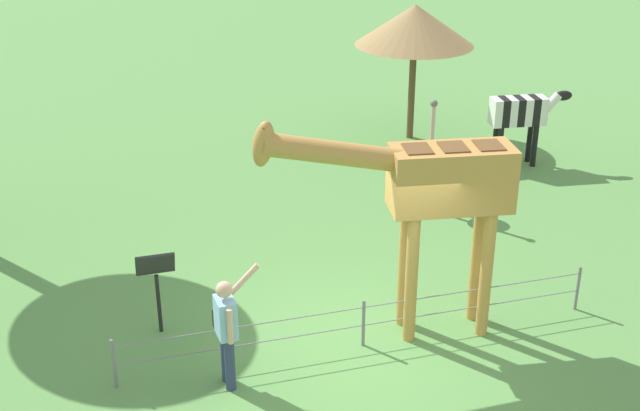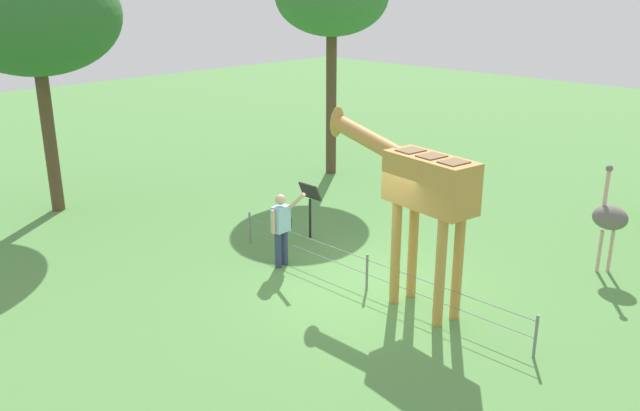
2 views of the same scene
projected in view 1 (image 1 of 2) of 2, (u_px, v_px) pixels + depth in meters
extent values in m
plane|color=#568E47|center=(362.00, 343.00, 12.09)|extent=(60.00, 60.00, 0.00)
cylinder|color=#BC8942|center=(411.00, 280.00, 11.78)|extent=(0.18, 0.18, 1.98)
cylinder|color=#BC8942|center=(404.00, 265.00, 12.18)|extent=(0.18, 0.18, 1.98)
cylinder|color=#BC8942|center=(486.00, 275.00, 11.91)|extent=(0.18, 0.18, 1.98)
cylinder|color=#BC8942|center=(477.00, 260.00, 12.31)|extent=(0.18, 0.18, 1.98)
cube|color=#BC8942|center=(451.00, 178.00, 11.45)|extent=(1.79, 0.95, 0.90)
cube|color=brown|center=(418.00, 149.00, 11.20)|extent=(0.42, 0.49, 0.02)
cube|color=brown|center=(453.00, 147.00, 11.26)|extent=(0.42, 0.49, 0.02)
cube|color=brown|center=(489.00, 145.00, 11.32)|extent=(0.42, 0.49, 0.02)
cylinder|color=#BC8942|center=(338.00, 153.00, 11.06)|extent=(2.07, 0.62, 0.68)
ellipsoid|color=#BC8942|center=(263.00, 144.00, 10.87)|extent=(0.42, 0.32, 0.68)
cylinder|color=brown|center=(264.00, 132.00, 10.74)|extent=(0.05, 0.05, 0.14)
cylinder|color=brown|center=(262.00, 129.00, 10.84)|extent=(0.05, 0.05, 0.14)
cylinder|color=navy|center=(226.00, 356.00, 11.11)|extent=(0.14, 0.14, 0.78)
cylinder|color=navy|center=(230.00, 364.00, 10.94)|extent=(0.14, 0.14, 0.78)
cube|color=#8CBFE0|center=(226.00, 317.00, 10.75)|extent=(0.27, 0.38, 0.55)
sphere|color=#D8AD8C|center=(224.00, 290.00, 10.58)|extent=(0.22, 0.22, 0.22)
cylinder|color=#D8AD8C|center=(243.00, 280.00, 10.82)|extent=(0.46, 0.11, 0.43)
cylinder|color=#D8AD8C|center=(230.00, 326.00, 10.57)|extent=(0.08, 0.08, 0.50)
cube|color=black|center=(218.00, 321.00, 11.00)|extent=(0.13, 0.21, 0.24)
cylinder|color=black|center=(529.00, 141.00, 18.52)|extent=(0.12, 0.12, 0.95)
cylinder|color=black|center=(534.00, 146.00, 18.25)|extent=(0.12, 0.12, 0.95)
cylinder|color=black|center=(495.00, 143.00, 18.40)|extent=(0.12, 0.12, 0.95)
cylinder|color=black|center=(500.00, 148.00, 18.14)|extent=(0.12, 0.12, 0.95)
cube|color=silver|center=(495.00, 112.00, 17.93)|extent=(0.23, 0.46, 0.60)
cube|color=black|center=(503.00, 112.00, 17.96)|extent=(0.23, 0.46, 0.60)
cube|color=silver|center=(511.00, 111.00, 17.98)|extent=(0.23, 0.46, 0.60)
cube|color=black|center=(518.00, 111.00, 18.01)|extent=(0.23, 0.46, 0.60)
cube|color=silver|center=(526.00, 111.00, 18.03)|extent=(0.23, 0.46, 0.60)
cube|color=black|center=(533.00, 110.00, 18.05)|extent=(0.23, 0.46, 0.60)
cube|color=silver|center=(541.00, 110.00, 18.08)|extent=(0.23, 0.46, 0.60)
cylinder|color=silver|center=(552.00, 103.00, 18.05)|extent=(0.46, 0.26, 0.47)
ellipsoid|color=black|center=(563.00, 96.00, 18.02)|extent=(0.42, 0.23, 0.22)
cylinder|color=#CC9E93|center=(434.00, 190.00, 16.08)|extent=(0.07, 0.07, 0.90)
cylinder|color=#CC9E93|center=(438.00, 186.00, 16.26)|extent=(0.07, 0.07, 0.90)
ellipsoid|color=#66605B|center=(438.00, 153.00, 15.87)|extent=(0.70, 0.56, 0.49)
cylinder|color=#CC9E93|center=(433.00, 126.00, 15.60)|extent=(0.08, 0.08, 0.80)
sphere|color=#66605B|center=(434.00, 103.00, 15.42)|extent=(0.14, 0.14, 0.14)
cylinder|color=brown|center=(412.00, 92.00, 19.69)|extent=(0.16, 0.16, 2.27)
cone|color=#997A4C|center=(415.00, 25.00, 19.03)|extent=(2.76, 2.76, 0.94)
cylinder|color=black|center=(159.00, 303.00, 12.18)|extent=(0.06, 0.06, 0.95)
cube|color=#2D2D2D|center=(155.00, 264.00, 11.91)|extent=(0.56, 0.21, 0.38)
cylinder|color=slate|center=(578.00, 288.00, 12.78)|extent=(0.05, 0.05, 0.75)
cylinder|color=slate|center=(363.00, 323.00, 11.88)|extent=(0.05, 0.05, 0.75)
cylinder|color=slate|center=(114.00, 364.00, 10.98)|extent=(0.05, 0.05, 0.75)
cube|color=slate|center=(364.00, 307.00, 11.77)|extent=(7.00, 0.01, 0.01)
cube|color=slate|center=(363.00, 325.00, 11.90)|extent=(7.00, 0.01, 0.01)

